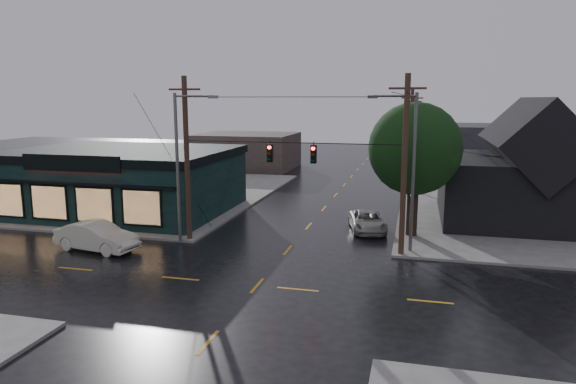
% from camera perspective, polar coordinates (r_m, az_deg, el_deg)
% --- Properties ---
extents(ground_plane, '(160.00, 160.00, 0.00)m').
position_cam_1_polar(ground_plane, '(24.96, -3.45, -10.35)').
color(ground_plane, black).
extents(sidewalk_nw, '(28.00, 28.00, 0.15)m').
position_cam_1_polar(sidewalk_nw, '(50.96, -18.28, -0.04)').
color(sidewalk_nw, '#65635F').
rests_on(sidewalk_nw, ground).
extents(pizza_shop, '(16.30, 12.34, 4.90)m').
position_cam_1_polar(pizza_shop, '(42.03, -17.82, 1.30)').
color(pizza_shop, black).
rests_on(pizza_shop, ground).
extents(ne_building, '(12.60, 11.60, 8.75)m').
position_cam_1_polar(ne_building, '(40.26, 25.37, 3.17)').
color(ne_building, black).
rests_on(ne_building, ground).
extents(corner_tree, '(5.82, 5.82, 8.48)m').
position_cam_1_polar(corner_tree, '(33.19, 13.91, 4.64)').
color(corner_tree, black).
rests_on(corner_tree, ground).
extents(utility_pole_nw, '(2.00, 0.32, 10.15)m').
position_cam_1_polar(utility_pole_nw, '(33.01, -10.86, -5.32)').
color(utility_pole_nw, '#352117').
rests_on(utility_pole_nw, ground).
extents(utility_pole_ne, '(2.00, 0.32, 10.15)m').
position_cam_1_polar(utility_pole_ne, '(30.07, 12.41, -6.94)').
color(utility_pole_ne, '#352117').
rests_on(utility_pole_ne, ground).
extents(utility_pole_far_a, '(2.00, 0.32, 9.65)m').
position_cam_1_polar(utility_pole_far_a, '(51.01, 13.22, 0.13)').
color(utility_pole_far_a, '#352117').
rests_on(utility_pole_far_a, ground).
extents(utility_pole_far_b, '(2.00, 0.32, 9.15)m').
position_cam_1_polar(utility_pole_far_b, '(70.79, 13.54, 2.92)').
color(utility_pole_far_b, '#352117').
rests_on(utility_pole_far_b, ground).
extents(utility_pole_far_c, '(2.00, 0.32, 9.15)m').
position_cam_1_polar(utility_pole_far_c, '(90.67, 13.73, 4.49)').
color(utility_pole_far_c, '#352117').
rests_on(utility_pole_far_c, ground).
extents(span_signal_assembly, '(13.00, 0.48, 1.23)m').
position_cam_1_polar(span_signal_assembly, '(29.75, 0.39, 4.34)').
color(span_signal_assembly, black).
rests_on(span_signal_assembly, ground).
extents(streetlight_nw, '(5.40, 0.30, 9.15)m').
position_cam_1_polar(streetlight_nw, '(32.53, -11.86, -5.60)').
color(streetlight_nw, '#5E6062').
rests_on(streetlight_nw, ground).
extents(streetlight_ne, '(5.40, 0.30, 9.15)m').
position_cam_1_polar(streetlight_ne, '(30.73, 13.39, -6.60)').
color(streetlight_ne, '#5E6062').
rests_on(streetlight_ne, ground).
extents(bg_building_west, '(12.00, 10.00, 4.40)m').
position_cam_1_polar(bg_building_west, '(66.06, -4.59, 4.58)').
color(bg_building_west, '#40322E').
rests_on(bg_building_west, ground).
extents(bg_building_east, '(14.00, 12.00, 5.60)m').
position_cam_1_polar(bg_building_east, '(68.09, 21.65, 4.57)').
color(bg_building_east, '#232428').
rests_on(bg_building_east, ground).
extents(sedan_cream, '(5.35, 2.59, 1.69)m').
position_cam_1_polar(sedan_cream, '(32.20, -20.50, -4.65)').
color(sedan_cream, beige).
rests_on(sedan_cream, ground).
extents(suv_silver, '(3.22, 5.11, 1.32)m').
position_cam_1_polar(suv_silver, '(35.03, 8.80, -3.23)').
color(suv_silver, '#9C9890').
rests_on(suv_silver, ground).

